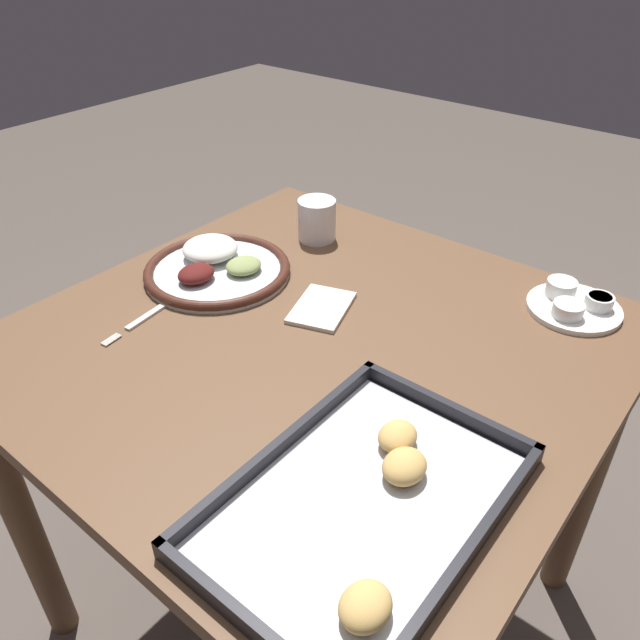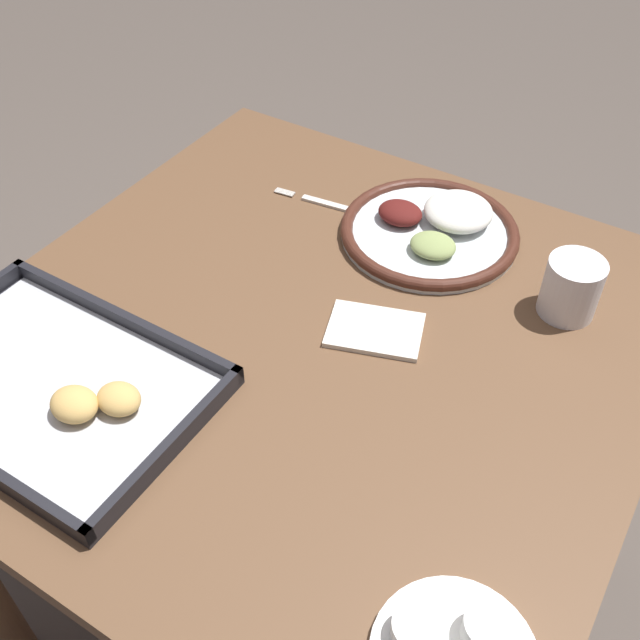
% 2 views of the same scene
% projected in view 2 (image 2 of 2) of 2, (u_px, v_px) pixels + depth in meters
% --- Properties ---
extents(ground_plane, '(8.00, 8.00, 0.00)m').
position_uv_depth(ground_plane, '(315.00, 591.00, 1.59)').
color(ground_plane, '#564C44').
extents(dining_table, '(0.92, 0.94, 0.78)m').
position_uv_depth(dining_table, '(313.00, 392.00, 1.14)').
color(dining_table, brown).
rests_on(dining_table, ground_plane).
extents(dinner_plate, '(0.29, 0.29, 0.05)m').
position_uv_depth(dinner_plate, '(432.00, 229.00, 1.20)').
color(dinner_plate, silver).
rests_on(dinner_plate, dining_table).
extents(fork, '(0.20, 0.04, 0.00)m').
position_uv_depth(fork, '(333.00, 206.00, 1.26)').
color(fork, silver).
rests_on(fork, dining_table).
extents(baking_tray, '(0.42, 0.28, 0.04)m').
position_uv_depth(baking_tray, '(47.00, 386.00, 0.96)').
color(baking_tray, black).
rests_on(baking_tray, dining_table).
extents(drinking_cup, '(0.08, 0.08, 0.09)m').
position_uv_depth(drinking_cup, '(571.00, 288.00, 1.05)').
color(drinking_cup, white).
rests_on(drinking_cup, dining_table).
extents(napkin, '(0.15, 0.13, 0.01)m').
position_uv_depth(napkin, '(375.00, 330.00, 1.04)').
color(napkin, silver).
rests_on(napkin, dining_table).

